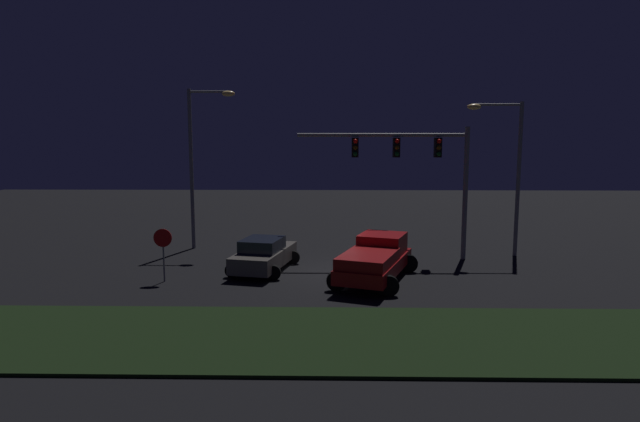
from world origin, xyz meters
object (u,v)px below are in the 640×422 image
Objects in this scene: traffic_signal_gantry at (416,160)px; street_lamp_right at (508,159)px; car_sedan at (264,255)px; street_lamp_left at (200,150)px; stop_sign at (163,245)px; pickup_truck at (376,257)px.

street_lamp_right is (4.69, 0.84, 0.03)m from traffic_signal_gantry.
traffic_signal_gantry reaches higher than car_sedan.
street_lamp_left is 3.83× the size of stop_sign.
traffic_signal_gantry is at bearing -9.28° from pickup_truck.
street_lamp_right is at bearing 18.63° from stop_sign.
pickup_truck is 5.15m from car_sedan.
street_lamp_right is 3.47× the size of stop_sign.
street_lamp_right is at bearing -62.07° from car_sedan.
car_sedan is 4.44m from stop_sign.
street_lamp_left reaches higher than traffic_signal_gantry.
pickup_truck is 6.03m from traffic_signal_gantry.
stop_sign is (0.09, -6.92, -3.78)m from street_lamp_left.
traffic_signal_gantry reaches higher than pickup_truck.
street_lamp_left is 15.92m from street_lamp_right.
pickup_truck is 9.32m from street_lamp_right.
car_sedan is 8.64m from traffic_signal_gantry.
street_lamp_left is (-8.91, 6.48, 4.34)m from pickup_truck.
street_lamp_left is at bearing 174.19° from street_lamp_right.
pickup_truck is at bearing -118.90° from traffic_signal_gantry.
traffic_signal_gantry is 1.07× the size of street_lamp_right.
street_lamp_right reaches higher than car_sedan.
street_lamp_right is at bearing 10.15° from traffic_signal_gantry.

